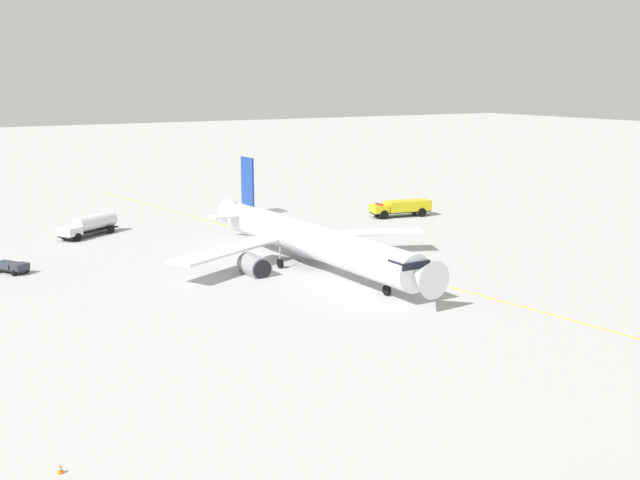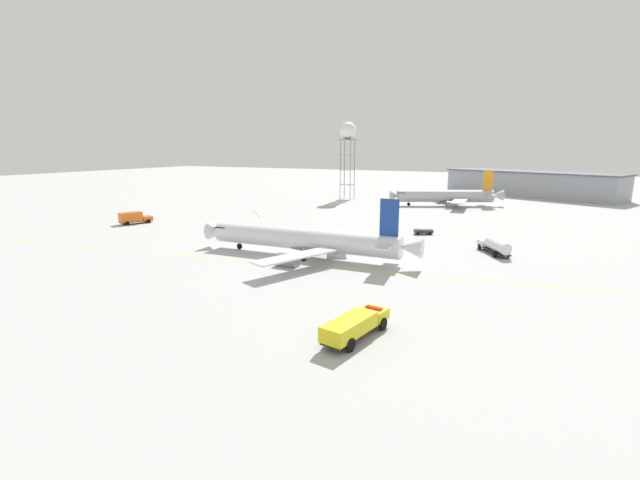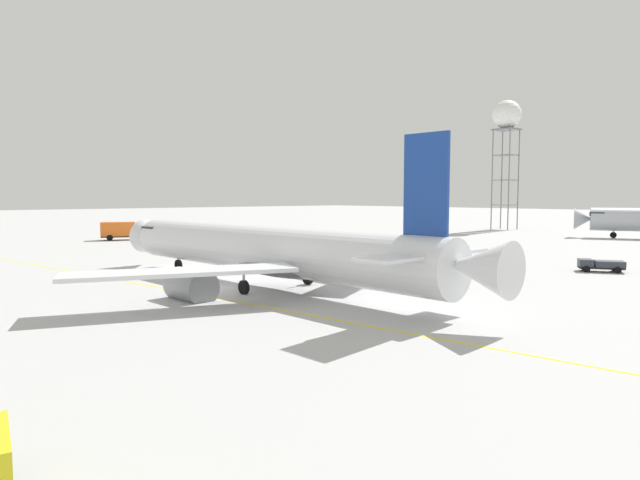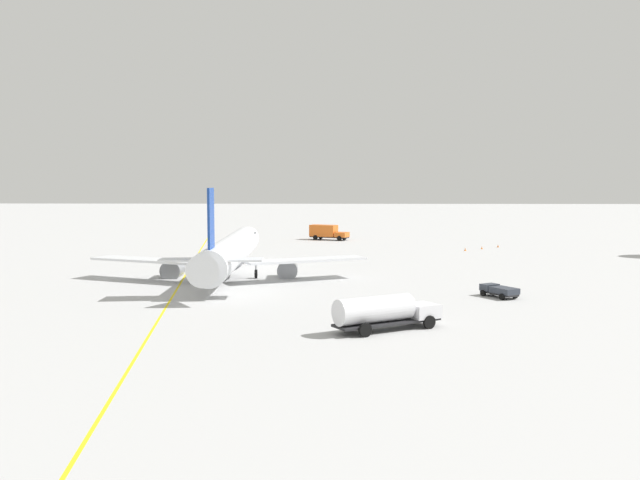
# 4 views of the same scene
# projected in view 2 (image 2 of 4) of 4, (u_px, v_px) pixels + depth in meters

# --- Properties ---
(ground_plane) EXTENTS (600.00, 600.00, 0.00)m
(ground_plane) POSITION_uv_depth(u_px,v_px,m) (283.00, 259.00, 78.45)
(ground_plane) COLOR #B2B2B2
(airliner_main) EXTENTS (34.34, 42.95, 11.66)m
(airliner_main) POSITION_uv_depth(u_px,v_px,m) (305.00, 241.00, 79.99)
(airliner_main) COLOR white
(airliner_main) RESTS_ON ground_plane
(airliner_secondary) EXTENTS (28.92, 36.47, 12.13)m
(airliner_secondary) POSITION_uv_depth(u_px,v_px,m) (446.00, 197.00, 149.29)
(airliner_secondary) COLOR #B2B7C1
(airliner_secondary) RESTS_ON ground_plane
(fuel_tanker_truck) EXTENTS (9.19, 6.81, 2.87)m
(fuel_tanker_truck) POSITION_uv_depth(u_px,v_px,m) (495.00, 246.00, 82.09)
(fuel_tanker_truck) COLOR #232326
(fuel_tanker_truck) RESTS_ON ground_plane
(baggage_truck_truck) EXTENTS (3.66, 4.46, 1.22)m
(baggage_truck_truck) POSITION_uv_depth(u_px,v_px,m) (423.00, 231.00, 100.82)
(baggage_truck_truck) COLOR #232326
(baggage_truck_truck) RESTS_ON ground_plane
(fire_tender_truck) EXTENTS (10.09, 4.46, 2.50)m
(fire_tender_truck) POSITION_uv_depth(u_px,v_px,m) (355.00, 325.00, 45.70)
(fire_tender_truck) COLOR #232326
(fire_tender_truck) RESTS_ON ground_plane
(catering_truck_truck) EXTENTS (8.48, 5.66, 3.10)m
(catering_truck_truck) POSITION_uv_depth(u_px,v_px,m) (133.00, 217.00, 114.60)
(catering_truck_truck) COLOR #232326
(catering_truck_truck) RESTS_ON ground_plane
(radar_tower) EXTENTS (6.35, 6.35, 29.03)m
(radar_tower) POSITION_uv_depth(u_px,v_px,m) (348.00, 133.00, 165.19)
(radar_tower) COLOR slate
(radar_tower) RESTS_ON ground_plane
(terminal_shed) EXTENTS (45.57, 70.24, 10.09)m
(terminal_shed) POSITION_uv_depth(u_px,v_px,m) (530.00, 183.00, 180.44)
(terminal_shed) COLOR #999EA8
(terminal_shed) RESTS_ON ground_plane
(taxiway_centreline) EXTENTS (20.64, 142.47, 0.01)m
(taxiway_centreline) POSITION_uv_depth(u_px,v_px,m) (290.00, 264.00, 75.40)
(taxiway_centreline) COLOR yellow
(taxiway_centreline) RESTS_ON ground_plane
(safety_cone_near) EXTENTS (0.36, 0.36, 0.55)m
(safety_cone_near) POSITION_uv_depth(u_px,v_px,m) (259.00, 216.00, 126.74)
(safety_cone_near) COLOR orange
(safety_cone_near) RESTS_ON ground_plane
(safety_cone_mid) EXTENTS (0.36, 0.36, 0.55)m
(safety_cone_mid) POSITION_uv_depth(u_px,v_px,m) (256.00, 213.00, 131.34)
(safety_cone_mid) COLOR orange
(safety_cone_mid) RESTS_ON ground_plane
(safety_cone_far) EXTENTS (0.36, 0.36, 0.55)m
(safety_cone_far) POSITION_uv_depth(u_px,v_px,m) (254.00, 211.00, 136.07)
(safety_cone_far) COLOR orange
(safety_cone_far) RESTS_ON ground_plane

